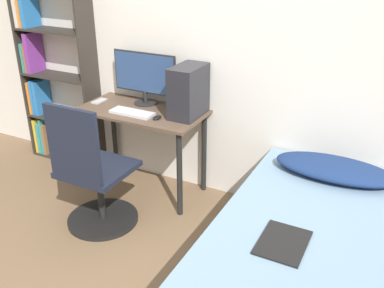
{
  "coord_description": "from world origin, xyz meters",
  "views": [
    {
      "loc": [
        1.31,
        -1.46,
        1.93
      ],
      "look_at": [
        0.14,
        0.79,
        0.75
      ],
      "focal_mm": 40.0,
      "sensor_mm": 36.0,
      "label": 1
    }
  ],
  "objects_px": {
    "bed": "(306,263)",
    "keyboard": "(132,113)",
    "monitor": "(145,76)",
    "bookshelf": "(48,77)",
    "office_chair": "(93,181)",
    "pc_tower": "(189,91)"
  },
  "relations": [
    {
      "from": "office_chair",
      "to": "keyboard",
      "type": "relative_size",
      "value": 2.76
    },
    {
      "from": "bed",
      "to": "keyboard",
      "type": "relative_size",
      "value": 5.04
    },
    {
      "from": "monitor",
      "to": "pc_tower",
      "type": "xyz_separation_m",
      "value": [
        0.45,
        -0.08,
        -0.04
      ]
    },
    {
      "from": "monitor",
      "to": "keyboard",
      "type": "bearing_deg",
      "value": -81.46
    },
    {
      "from": "bed",
      "to": "monitor",
      "type": "height_order",
      "value": "monitor"
    },
    {
      "from": "monitor",
      "to": "bed",
      "type": "bearing_deg",
      "value": -26.56
    },
    {
      "from": "bed",
      "to": "keyboard",
      "type": "height_order",
      "value": "keyboard"
    },
    {
      "from": "monitor",
      "to": "pc_tower",
      "type": "bearing_deg",
      "value": -10.41
    },
    {
      "from": "keyboard",
      "to": "bed",
      "type": "bearing_deg",
      "value": -19.14
    },
    {
      "from": "monitor",
      "to": "pc_tower",
      "type": "relative_size",
      "value": 1.47
    },
    {
      "from": "office_chair",
      "to": "pc_tower",
      "type": "relative_size",
      "value": 2.53
    },
    {
      "from": "pc_tower",
      "to": "bookshelf",
      "type": "bearing_deg",
      "value": 177.08
    },
    {
      "from": "bookshelf",
      "to": "office_chair",
      "type": "relative_size",
      "value": 1.68
    },
    {
      "from": "bookshelf",
      "to": "keyboard",
      "type": "bearing_deg",
      "value": -12.71
    },
    {
      "from": "bookshelf",
      "to": "bed",
      "type": "height_order",
      "value": "bookshelf"
    },
    {
      "from": "keyboard",
      "to": "pc_tower",
      "type": "relative_size",
      "value": 0.91
    },
    {
      "from": "bed",
      "to": "pc_tower",
      "type": "relative_size",
      "value": 4.6
    },
    {
      "from": "monitor",
      "to": "keyboard",
      "type": "height_order",
      "value": "monitor"
    },
    {
      "from": "bookshelf",
      "to": "keyboard",
      "type": "relative_size",
      "value": 4.66
    },
    {
      "from": "office_chair",
      "to": "bed",
      "type": "distance_m",
      "value": 1.56
    },
    {
      "from": "bookshelf",
      "to": "bed",
      "type": "bearing_deg",
      "value": -16.5
    },
    {
      "from": "office_chair",
      "to": "bookshelf",
      "type": "bearing_deg",
      "value": 145.2
    }
  ]
}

